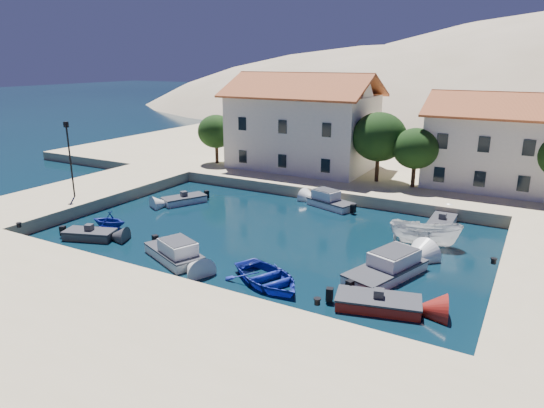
{
  "coord_description": "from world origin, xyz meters",
  "views": [
    {
      "loc": [
        16.13,
        -18.02,
        12.02
      ],
      "look_at": [
        -0.27,
        11.21,
        2.0
      ],
      "focal_mm": 32.0,
      "sensor_mm": 36.0,
      "label": 1
    }
  ],
  "objects": [
    {
      "name": "boat_east",
      "position": [
        10.14,
        13.7,
        0.0
      ],
      "size": [
        4.92,
        2.39,
        1.82
      ],
      "primitive_type": "imported",
      "rotation": [
        0.0,
        0.0,
        1.71
      ],
      "color": "white",
      "rests_on": "ground"
    },
    {
      "name": "cabin_cruiser_east",
      "position": [
        9.34,
        7.44,
        0.48
      ],
      "size": [
        3.88,
        5.93,
        1.6
      ],
      "rotation": [
        0.0,
        0.0,
        1.24
      ],
      "color": "white",
      "rests_on": "ground"
    },
    {
      "name": "building_mid",
      "position": [
        12.0,
        29.0,
        5.22
      ],
      "size": [
        10.5,
        8.4,
        8.3
      ],
      "color": "silver",
      "rests_on": "quay_north"
    },
    {
      "name": "quay_north",
      "position": [
        2.0,
        38.0,
        0.5
      ],
      "size": [
        80.0,
        36.0,
        1.0
      ],
      "primitive_type": "cube",
      "color": "tan",
      "rests_on": "ground"
    },
    {
      "name": "rowboat_west",
      "position": [
        -11.14,
        5.78,
        0.0
      ],
      "size": [
        3.12,
        2.82,
        1.44
      ],
      "primitive_type": "imported",
      "rotation": [
        0.0,
        0.0,
        -1.38
      ],
      "color": "#1B2A99",
      "rests_on": "ground"
    },
    {
      "name": "quay_south",
      "position": [
        0.0,
        -6.0,
        0.5
      ],
      "size": [
        52.0,
        12.0,
        1.0
      ],
      "primitive_type": "cube",
      "color": "tan",
      "rests_on": "ground"
    },
    {
      "name": "motorboat_red_se",
      "position": [
        10.09,
        3.64,
        0.29
      ],
      "size": [
        4.53,
        2.85,
        1.25
      ],
      "rotation": [
        0.0,
        0.0,
        0.25
      ],
      "color": "maroon",
      "rests_on": "ground"
    },
    {
      "name": "motorboat_white_ne",
      "position": [
        10.44,
        18.1,
        0.3
      ],
      "size": [
        1.71,
        3.59,
        1.25
      ],
      "rotation": [
        0.0,
        0.0,
        1.58
      ],
      "color": "white",
      "rests_on": "ground"
    },
    {
      "name": "cabin_cruiser_south",
      "position": [
        -3.01,
        3.51,
        0.48
      ],
      "size": [
        4.99,
        3.6,
        1.6
      ],
      "rotation": [
        0.0,
        0.0,
        -0.4
      ],
      "color": "white",
      "rests_on": "ground"
    },
    {
      "name": "rowboat_south",
      "position": [
        3.83,
        3.37,
        0.0
      ],
      "size": [
        6.11,
        5.46,
        1.04
      ],
      "primitive_type": "imported",
      "rotation": [
        0.0,
        0.0,
        1.11
      ],
      "color": "#1B2A99",
      "rests_on": "ground"
    },
    {
      "name": "motorboat_grey_sw",
      "position": [
        -10.5,
        3.44,
        0.3
      ],
      "size": [
        3.8,
        2.62,
        1.25
      ],
      "rotation": [
        0.0,
        0.0,
        0.34
      ],
      "color": "#37383C",
      "rests_on": "ground"
    },
    {
      "name": "bollards",
      "position": [
        2.8,
        3.87,
        1.15
      ],
      "size": [
        29.36,
        9.56,
        0.3
      ],
      "color": "black",
      "rests_on": "ground"
    },
    {
      "name": "ground",
      "position": [
        0.0,
        0.0,
        0.0
      ],
      "size": [
        400.0,
        400.0,
        0.0
      ],
      "primitive_type": "plane",
      "color": "black",
      "rests_on": "ground"
    },
    {
      "name": "quay_west",
      "position": [
        -19.0,
        10.0,
        0.5
      ],
      "size": [
        8.0,
        20.0,
        1.0
      ],
      "primitive_type": "cube",
      "color": "tan",
      "rests_on": "ground"
    },
    {
      "name": "lamppost",
      "position": [
        -17.5,
        8.0,
        4.75
      ],
      "size": [
        0.35,
        0.25,
        6.22
      ],
      "color": "black",
      "rests_on": "quay_west"
    },
    {
      "name": "building_left",
      "position": [
        -6.0,
        28.0,
        5.94
      ],
      "size": [
        14.7,
        9.45,
        9.7
      ],
      "color": "silver",
      "rests_on": "quay_north"
    },
    {
      "name": "motorboat_white_west",
      "position": [
        -10.36,
        13.55,
        0.3
      ],
      "size": [
        3.14,
        4.06,
        1.25
      ],
      "rotation": [
        0.0,
        0.0,
        -2.04
      ],
      "color": "white",
      "rests_on": "ground"
    },
    {
      "name": "trees",
      "position": [
        4.51,
        25.46,
        4.84
      ],
      "size": [
        37.3,
        5.3,
        6.45
      ],
      "color": "#382314",
      "rests_on": "quay_north"
    },
    {
      "name": "cabin_cruiser_north",
      "position": [
        1.26,
        18.62,
        0.48
      ],
      "size": [
        4.45,
        2.98,
        1.6
      ],
      "rotation": [
        0.0,
        0.0,
        2.81
      ],
      "color": "white",
      "rests_on": "ground"
    }
  ]
}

